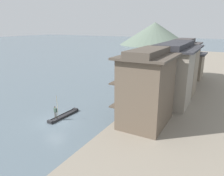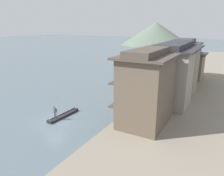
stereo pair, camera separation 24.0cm
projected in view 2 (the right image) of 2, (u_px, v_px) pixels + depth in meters
name	position (u px, v px, depth m)	size (l,w,h in m)	color
ground_plane	(55.00, 121.00, 27.38)	(400.00, 400.00, 0.00)	slate
riverbank_right	(214.00, 82.00, 44.67)	(18.00, 110.00, 0.79)	gray
boat_foreground_poled	(63.00, 116.00, 28.81)	(1.11, 5.23, 0.40)	#232326
boatman_person	(55.00, 110.00, 27.29)	(0.56, 0.28, 3.04)	black
boat_moored_nearest	(180.00, 65.00, 64.66)	(1.41, 4.79, 0.64)	brown
boat_moored_second	(184.00, 63.00, 68.80)	(0.96, 3.94, 0.67)	#423328
boat_moored_third	(168.00, 73.00, 54.90)	(1.76, 4.56, 0.41)	#33281E
boat_moored_far	(165.00, 76.00, 50.82)	(0.95, 3.96, 0.75)	brown
house_waterfront_nearest	(146.00, 88.00, 24.02)	(5.90, 7.61, 8.74)	brown
house_waterfront_second	(169.00, 76.00, 30.02)	(7.07, 6.41, 8.74)	gray
house_waterfront_tall	(178.00, 68.00, 35.23)	(6.97, 5.67, 8.74)	gray
house_waterfront_narrow	(183.00, 63.00, 40.41)	(6.06, 7.06, 8.74)	brown
house_waterfront_far	(190.00, 64.00, 46.27)	(6.63, 6.31, 6.14)	gray
hill_far_west	(156.00, 34.00, 133.70)	(43.92, 43.92, 13.85)	#5B6B5B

